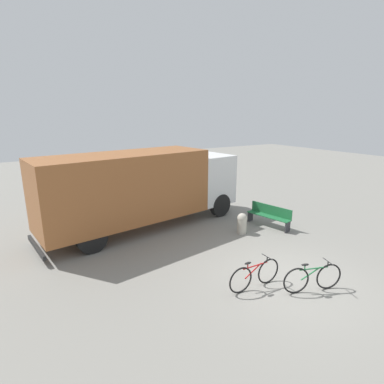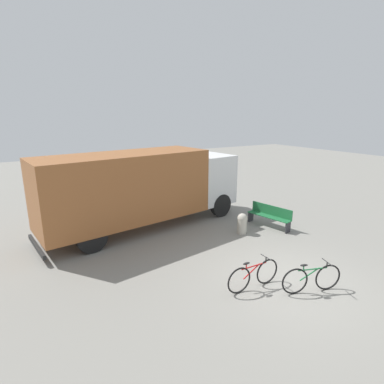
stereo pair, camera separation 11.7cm
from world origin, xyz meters
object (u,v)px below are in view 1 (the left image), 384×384
object	(u,v)px
bicycle_near	(255,275)
bicycle_middle	(313,278)
delivery_truck	(143,186)
park_bench	(269,215)
bollard_near_bench	(242,223)

from	to	relation	value
bicycle_near	bicycle_middle	world-z (taller)	same
delivery_truck	bicycle_middle	bearing A→B (deg)	-81.20
delivery_truck	park_bench	distance (m)	5.50
bicycle_middle	bollard_near_bench	size ratio (longest dim) A/B	1.98
bicycle_near	bollard_near_bench	distance (m)	3.97
delivery_truck	bicycle_near	xyz separation A→B (m)	(0.81, -5.91, -1.41)
bicycle_near	bicycle_middle	distance (m)	1.54
delivery_truck	bicycle_middle	world-z (taller)	delivery_truck
delivery_truck	bollard_near_bench	xyz separation A→B (m)	(3.11, -2.67, -1.36)
delivery_truck	bicycle_middle	xyz separation A→B (m)	(2.04, -6.84, -1.41)
delivery_truck	park_bench	size ratio (longest dim) A/B	4.48
park_bench	bollard_near_bench	bearing A→B (deg)	78.86
delivery_truck	bicycle_near	distance (m)	6.13
park_bench	bicycle_near	xyz separation A→B (m)	(-3.83, -3.26, -0.11)
park_bench	bicycle_middle	bearing A→B (deg)	136.37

